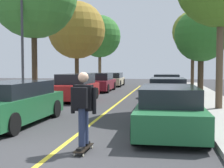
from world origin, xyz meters
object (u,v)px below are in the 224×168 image
street_tree_left_near (77,30)px  street_tree_right_far (193,32)px  parked_car_right_nearest (169,109)px  skateboard (84,148)px  street_tree_left_far (100,36)px  parked_car_right_far (167,85)px  skateboarder (83,105)px  parked_car_right_near (168,92)px  street_tree_right_near (201,35)px  parked_car_left_nearest (13,103)px  parked_car_left_near (75,88)px  streetlamp (22,38)px  parked_car_left_far (100,82)px  parked_car_left_farthest (113,79)px

street_tree_left_near → street_tree_right_far: street_tree_left_near is taller
parked_car_right_nearest → skateboard: 3.12m
street_tree_left_far → street_tree_right_far: (9.17, -6.36, -0.36)m
parked_car_right_far → skateboarder: bearing=-97.5°
parked_car_right_far → street_tree_right_far: bearing=69.6°
street_tree_left_far → skateboarder: (5.21, -26.21, -4.03)m
parked_car_right_near → street_tree_right_near: 6.70m
street_tree_left_far → street_tree_right_near: (9.17, -12.39, -1.24)m
parked_car_left_nearest → street_tree_right_near: bearing=57.2°
parked_car_right_far → street_tree_right_near: 3.82m
parked_car_left_nearest → parked_car_left_near: parked_car_left_near is taller
parked_car_right_nearest → street_tree_left_near: size_ratio=0.66×
street_tree_left_near → street_tree_left_far: 8.79m
parked_car_left_near → streetlamp: streetlamp is taller
parked_car_left_far → parked_car_right_near: parked_car_left_far is taller
parked_car_right_far → skateboarder: skateboarder is taller
parked_car_left_farthest → street_tree_right_near: (7.08, -8.76, 3.20)m
street_tree_right_near → streetlamp: street_tree_right_near is taller
parked_car_right_near → street_tree_right_far: (2.09, 11.54, 4.06)m
streetlamp → parked_car_right_nearest: bearing=-35.1°
street_tree_right_near → parked_car_right_nearest: bearing=-100.4°
skateboard → street_tree_left_far: bearing=101.3°
parked_car_left_nearest → parked_car_right_nearest: size_ratio=1.01×
street_tree_left_near → street_tree_left_far: street_tree_left_far is taller
streetlamp → parked_car_right_near: bearing=9.4°
parked_car_left_nearest → street_tree_right_near: (7.08, 10.98, 3.14)m
parked_car_left_near → streetlamp: (-1.75, -2.69, 2.51)m
parked_car_left_near → street_tree_left_far: (-2.09, 16.32, 4.37)m
street_tree_left_near → parked_car_right_nearest: bearing=-64.7°
street_tree_left_far → skateboarder: bearing=-78.8°
street_tree_left_near → street_tree_right_near: bearing=-21.5°
parked_car_right_far → streetlamp: 10.08m
street_tree_right_far → parked_car_right_far: bearing=-110.4°
parked_car_left_near → parked_car_right_nearest: bearing=-56.1°
parked_car_right_far → streetlamp: streetlamp is taller
parked_car_left_near → skateboard: parked_car_left_near is taller
parked_car_right_near → street_tree_right_near: size_ratio=0.86×
skateboarder → parked_car_right_nearest: bearing=52.8°
parked_car_left_far → streetlamp: bearing=-100.7°
parked_car_left_farthest → street_tree_left_far: bearing=120.0°
parked_car_right_near → parked_car_right_far: bearing=90.0°
parked_car_left_nearest → street_tree_right_near: size_ratio=0.85×
parked_car_right_nearest → skateboarder: 3.12m
parked_car_right_far → parked_car_left_near: bearing=-138.9°
parked_car_left_farthest → parked_car_right_far: (4.99, -8.34, 0.03)m
parked_car_right_nearest → streetlamp: streetlamp is taller
parked_car_left_far → street_tree_right_near: street_tree_right_near is taller
parked_car_right_nearest → street_tree_right_near: size_ratio=0.84×
streetlamp → parked_car_left_far: bearing=79.3°
parked_car_left_farthest → street_tree_right_near: size_ratio=0.80×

